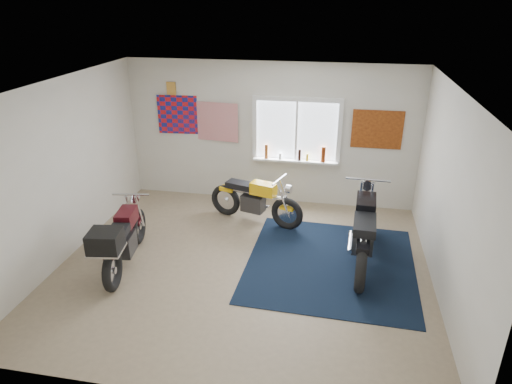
% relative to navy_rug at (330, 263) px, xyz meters
% --- Properties ---
extents(ground, '(5.50, 5.50, 0.00)m').
position_rel_navy_rug_xyz_m(ground, '(-1.30, -0.31, -0.01)').
color(ground, '#9E896B').
rests_on(ground, ground).
extents(room_shell, '(5.50, 5.50, 5.50)m').
position_rel_navy_rug_xyz_m(room_shell, '(-1.30, -0.31, 1.63)').
color(room_shell, white).
rests_on(room_shell, ground).
extents(navy_rug, '(2.58, 2.68, 0.01)m').
position_rel_navy_rug_xyz_m(navy_rug, '(0.00, 0.00, 0.00)').
color(navy_rug, black).
rests_on(navy_rug, ground).
extents(window_assembly, '(1.66, 0.17, 1.26)m').
position_rel_navy_rug_xyz_m(window_assembly, '(-0.80, 2.16, 1.36)').
color(window_assembly, white).
rests_on(window_assembly, room_shell).
extents(oil_bottles, '(1.15, 0.09, 0.30)m').
position_rel_navy_rug_xyz_m(oil_bottles, '(-0.70, 2.09, 1.02)').
color(oil_bottles, brown).
rests_on(oil_bottles, window_assembly).
extents(flag_display, '(1.60, 0.10, 1.17)m').
position_rel_navy_rug_xyz_m(flag_display, '(-3.20, 2.17, 2.14)').
color(flag_display, red).
rests_on(flag_display, room_shell).
extents(triumph_poster, '(0.90, 0.03, 0.70)m').
position_rel_navy_rug_xyz_m(triumph_poster, '(0.65, 2.17, 1.54)').
color(triumph_poster, '#A54C14').
rests_on(triumph_poster, room_shell).
extents(yellow_triumph, '(1.79, 0.71, 0.92)m').
position_rel_navy_rug_xyz_m(yellow_triumph, '(-1.40, 1.19, 0.40)').
color(yellow_triumph, black).
rests_on(yellow_triumph, ground).
extents(black_chrome_bike, '(0.69, 2.24, 1.15)m').
position_rel_navy_rug_xyz_m(black_chrome_bike, '(0.45, 0.18, 0.50)').
color(black_chrome_bike, black).
rests_on(black_chrome_bike, navy_rug).
extents(maroon_tourer, '(0.70, 1.90, 0.96)m').
position_rel_navy_rug_xyz_m(maroon_tourer, '(-3.03, -0.71, 0.49)').
color(maroon_tourer, black).
rests_on(maroon_tourer, ground).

